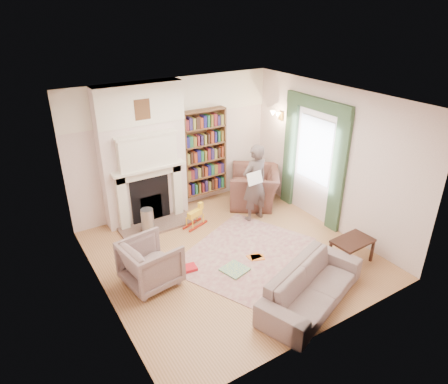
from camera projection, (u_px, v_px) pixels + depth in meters
floor at (231, 254)px, 7.23m from camera, size 4.50×4.50×0.00m
ceiling at (233, 100)px, 6.01m from camera, size 4.50×4.50×0.00m
wall_back at (174, 146)px, 8.34m from camera, size 4.50×0.00×4.50m
wall_front at (331, 249)px, 4.90m from camera, size 4.50×0.00×4.50m
wall_left at (96, 219)px, 5.55m from camera, size 0.00×4.50×4.50m
wall_right at (330, 158)px, 7.69m from camera, size 0.00×4.50×4.50m
fireplace at (143, 156)px, 7.84m from camera, size 1.70×0.58×2.80m
bookcase at (204, 152)px, 8.65m from camera, size 1.00×0.24×1.85m
window at (315, 150)px, 7.97m from camera, size 0.02×0.90×1.30m
curtain_left at (338, 174)px, 7.52m from camera, size 0.07×0.32×2.40m
curtain_right at (290, 152)px, 8.60m from camera, size 0.07×0.32×2.40m
pelmet at (318, 104)px, 7.54m from camera, size 0.09×1.70×0.24m
wall_sconce at (274, 117)px, 8.52m from camera, size 0.20×0.24×0.24m
rug at (244, 253)px, 7.24m from camera, size 2.92×2.65×0.01m
armchair_reading at (255, 187)px, 8.92m from camera, size 1.54×1.57×0.77m
armchair_left at (151, 263)px, 6.35m from camera, size 0.94×0.92×0.76m
sofa at (312, 286)px, 5.97m from camera, size 2.15×1.41×0.58m
man_reading at (255, 183)px, 8.06m from camera, size 0.63×0.44×1.64m
newspaper at (255, 178)px, 7.74m from camera, size 0.36×0.13×0.24m
coffee_table at (351, 251)px, 6.93m from camera, size 0.72×0.48×0.45m
paraffin_heater at (148, 222)px, 7.73m from camera, size 0.29×0.29×0.55m
rocking_horse at (195, 216)px, 8.03m from camera, size 0.57×0.38×0.47m
board_game at (235, 270)px, 6.77m from camera, size 0.48×0.48×0.03m
game_box_lid at (187, 268)px, 6.78m from camera, size 0.34×0.25×0.05m
comic_annuals at (256, 257)px, 7.12m from camera, size 0.30×0.27×0.02m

